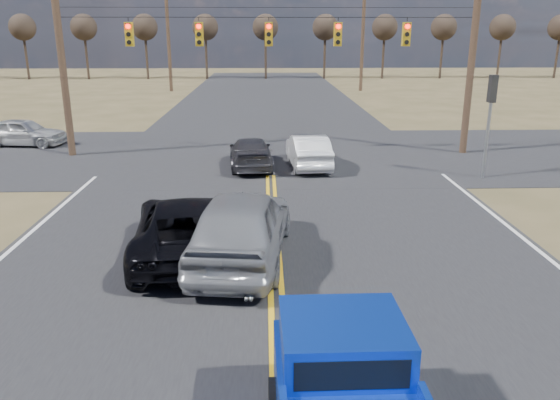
{
  "coord_description": "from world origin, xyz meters",
  "views": [
    {
      "loc": [
        -0.23,
        -6.66,
        5.41
      ],
      "look_at": [
        0.14,
        5.98,
        1.5
      ],
      "focal_mm": 35.0,
      "sensor_mm": 36.0,
      "label": 1
    }
  ],
  "objects_px": {
    "black_suv": "(185,227)",
    "white_car_queue": "(308,151)",
    "silver_suv": "(242,225)",
    "dgrey_car_queue": "(251,153)",
    "cross_car_west": "(23,132)"
  },
  "relations": [
    {
      "from": "black_suv",
      "to": "white_car_queue",
      "type": "height_order",
      "value": "black_suv"
    },
    {
      "from": "silver_suv",
      "to": "dgrey_car_queue",
      "type": "xyz_separation_m",
      "value": [
        0.0,
        9.65,
        -0.29
      ]
    },
    {
      "from": "dgrey_car_queue",
      "to": "silver_suv",
      "type": "bearing_deg",
      "value": 86.06
    },
    {
      "from": "white_car_queue",
      "to": "cross_car_west",
      "type": "bearing_deg",
      "value": -23.06
    },
    {
      "from": "black_suv",
      "to": "cross_car_west",
      "type": "bearing_deg",
      "value": -60.73
    },
    {
      "from": "silver_suv",
      "to": "black_suv",
      "type": "relative_size",
      "value": 1.01
    },
    {
      "from": "black_suv",
      "to": "white_car_queue",
      "type": "bearing_deg",
      "value": -118.39
    },
    {
      "from": "black_suv",
      "to": "white_car_queue",
      "type": "xyz_separation_m",
      "value": [
        3.83,
        9.23,
        -0.05
      ]
    },
    {
      "from": "silver_suv",
      "to": "black_suv",
      "type": "bearing_deg",
      "value": -9.52
    },
    {
      "from": "silver_suv",
      "to": "dgrey_car_queue",
      "type": "height_order",
      "value": "silver_suv"
    },
    {
      "from": "silver_suv",
      "to": "white_car_queue",
      "type": "distance_m",
      "value": 9.94
    },
    {
      "from": "white_car_queue",
      "to": "cross_car_west",
      "type": "height_order",
      "value": "same"
    },
    {
      "from": "white_car_queue",
      "to": "cross_car_west",
      "type": "relative_size",
      "value": 1.03
    },
    {
      "from": "silver_suv",
      "to": "black_suv",
      "type": "xyz_separation_m",
      "value": [
        -1.44,
        0.42,
        -0.17
      ]
    },
    {
      "from": "black_suv",
      "to": "white_car_queue",
      "type": "distance_m",
      "value": 9.99
    }
  ]
}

